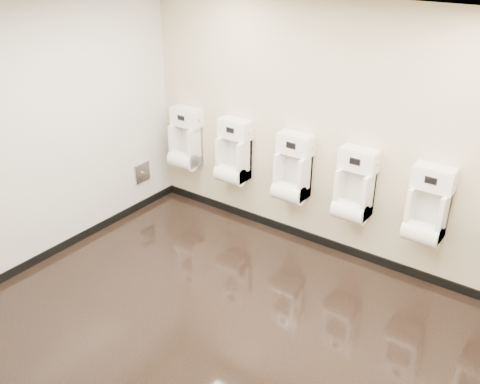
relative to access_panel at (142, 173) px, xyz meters
The scene contains 14 objects.
ground 2.80m from the access_panel, 25.81° to the right, with size 5.00×3.50×0.00m, color black.
ceiling 3.59m from the access_panel, 25.81° to the right, with size 5.00×3.50×0.00m, color white.
back_wall 2.70m from the access_panel, 12.50° to the left, with size 5.00×0.02×2.80m, color beige.
front_wall 3.96m from the access_panel, 49.93° to the right, with size 5.00×0.02×2.80m, color beige.
left_wall 1.50m from the access_panel, 90.87° to the right, with size 0.02×3.50×2.80m, color beige.
tile_overlay_left 1.50m from the access_panel, 90.63° to the right, with size 0.01×3.50×2.80m, color white.
skirting_back 2.58m from the access_panel, 12.23° to the left, with size 5.00×0.02×0.10m, color black.
skirting_left 1.28m from the access_panel, 90.30° to the right, with size 0.02×3.50×0.10m, color black.
access_panel is the anchor object (origin of this frame).
urinal_0 0.70m from the access_panel, 44.96° to the left, with size 0.42×0.31×0.78m.
urinal_1 1.31m from the access_panel, 19.21° to the left, with size 0.42×0.31×0.78m.
urinal_2 2.09m from the access_panel, 11.54° to the left, with size 0.42×0.31×0.78m.
urinal_3 2.84m from the access_panel, ahead, with size 0.42×0.31×0.78m.
urinal_4 3.60m from the access_panel, ahead, with size 0.42×0.31×0.78m.
Camera 1 is at (2.29, -3.21, 3.39)m, focal length 40.00 mm.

